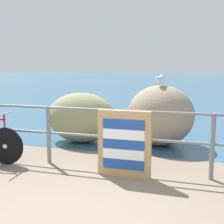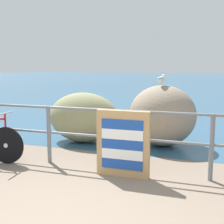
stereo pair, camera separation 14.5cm
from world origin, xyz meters
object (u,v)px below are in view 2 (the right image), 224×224
at_px(breakwater_boulder_main, 162,116).
at_px(folded_deckchair_stack, 123,144).
at_px(breakwater_boulder_left, 83,117).
at_px(seagull, 161,79).

bearing_deg(breakwater_boulder_main, folded_deckchair_stack, -96.97).
relative_size(breakwater_boulder_main, breakwater_boulder_left, 0.89).
distance_m(folded_deckchair_stack, seagull, 2.23).
xyz_separation_m(folded_deckchair_stack, breakwater_boulder_left, (-1.49, 1.83, 0.05)).
height_order(breakwater_boulder_main, breakwater_boulder_left, breakwater_boulder_main).
bearing_deg(folded_deckchair_stack, breakwater_boulder_main, 83.03).
height_order(breakwater_boulder_main, seagull, seagull).
relative_size(folded_deckchair_stack, breakwater_boulder_left, 0.64).
xyz_separation_m(breakwater_boulder_main, breakwater_boulder_left, (-1.75, -0.28, -0.09)).
bearing_deg(folded_deckchair_stack, seagull, 83.45).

